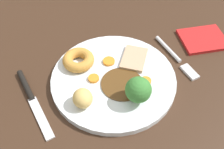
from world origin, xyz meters
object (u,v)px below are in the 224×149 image
Objects in this scene: dinner_plate at (112,80)px; yorkshire_pudding at (78,60)px; carrot_coin_front at (109,61)px; meat_slice_main at (134,58)px; fork at (177,58)px; folded_napkin at (203,39)px; carrot_coin_back at (146,81)px; broccoli_floret at (138,90)px; carrot_coin_side at (94,79)px; knife at (31,96)px; roast_potato_left at (83,98)px.

dinner_plate is 8.69cm from yorkshire_pudding.
meat_slice_main is at bearing 160.02° from carrot_coin_front.
fork is at bearing 161.23° from meat_slice_main.
folded_napkin is (-24.91, 2.92, -1.27)cm from carrot_coin_front.
carrot_coin_back is at bearing 80.06° from meat_slice_main.
carrot_coin_side is at bearing -58.22° from broccoli_floret.
meat_slice_main reaches higher than carrot_coin_side.
fork is (-21.17, 7.98, -2.14)cm from yorkshire_pudding.
knife is at bearing -20.29° from carrot_coin_back.
yorkshire_pudding is at bearing -10.34° from folded_napkin.
fork is (-14.80, -6.61, -4.26)cm from broccoli_floret.
dinner_plate is 1.75× the size of fork.
dinner_plate is 11.68× the size of carrot_coin_back.
meat_slice_main is 6.88cm from carrot_coin_back.
carrot_coin_side is 0.15× the size of fork.
carrot_coin_side is at bearing 0.46° from folded_napkin.
carrot_coin_back is (-13.77, 1.02, -1.50)cm from roast_potato_left.
fork is at bearing 79.10° from knife.
roast_potato_left reaches higher than knife.
folded_napkin is at bearing 103.10° from fork.
dinner_plate is 16.55cm from fork.
roast_potato_left is 6.54cm from carrot_coin_side.
meat_slice_main is 10.60cm from carrot_coin_side.
yorkshire_pudding is 11.04cm from roast_potato_left.
dinner_plate is 9.11cm from roast_potato_left.
roast_potato_left is at bearing -84.37° from fork.
carrot_coin_side is at bearing -134.17° from roast_potato_left.
broccoli_floret reaches higher than carrot_coin_side.
roast_potato_left reaches higher than carrot_coin_front.
carrot_coin_back is at bearing -72.24° from fork.
fork is at bearing -174.24° from roast_potato_left.
roast_potato_left is at bearing 45.83° from carrot_coin_side.
broccoli_floret reaches higher than folded_napkin.
roast_potato_left is (3.44, 10.46, 0.68)cm from yorkshire_pudding.
folded_napkin is (-19.52, 0.96, -1.40)cm from meat_slice_main.
carrot_coin_front is at bearing 88.69° from knife.
roast_potato_left is 1.55× the size of carrot_coin_front.
carrot_coin_back is 0.99× the size of carrot_coin_side.
fork is at bearing -162.11° from carrot_coin_back.
knife is at bearing 1.39° from carrot_coin_front.
meat_slice_main is at bearing 157.79° from yorkshire_pudding.
roast_potato_left is (8.09, 3.36, 2.52)cm from dinner_plate.
yorkshire_pudding is 1.19× the size of broccoli_floret.
yorkshire_pudding is 2.62× the size of carrot_coin_front.
carrot_coin_back and carrot_coin_side have the same top height.
knife is (22.45, -8.30, -1.27)cm from carrot_coin_back.
knife reaches higher than fork.
fork is (-16.53, 0.87, -0.31)cm from dinner_plate.
carrot_coin_back reaches higher than carrot_coin_front.
carrot_coin_front reaches higher than dinner_plate.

